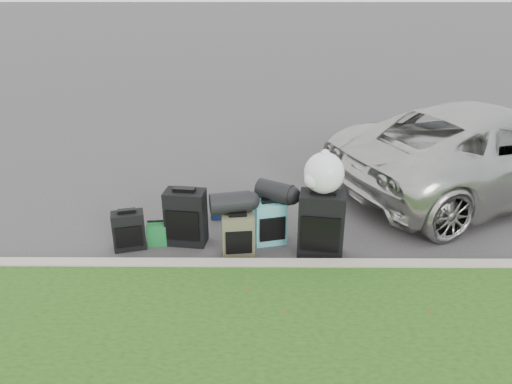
{
  "coord_description": "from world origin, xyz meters",
  "views": [
    {
      "loc": [
        -0.06,
        -6.2,
        3.38
      ],
      "look_at": [
        -0.1,
        0.2,
        0.55
      ],
      "focal_mm": 35.0,
      "sensor_mm": 36.0,
      "label": 1
    }
  ],
  "objects_px": {
    "suitcase_large_black_left": "(186,217)",
    "suitcase_teal": "(270,223)",
    "tote_green": "(157,234)",
    "suitcase_olive": "(238,235)",
    "suitcase_small_black": "(129,231)",
    "suitcase_large_black_right": "(321,224)",
    "tote_navy": "(219,210)",
    "suv": "(491,150)"
  },
  "relations": [
    {
      "from": "suitcase_large_black_right",
      "to": "suitcase_large_black_left",
      "type": "bearing_deg",
      "value": 179.98
    },
    {
      "from": "suitcase_teal",
      "to": "suv",
      "type": "bearing_deg",
      "value": 11.81
    },
    {
      "from": "suitcase_large_black_left",
      "to": "suitcase_teal",
      "type": "height_order",
      "value": "suitcase_large_black_left"
    },
    {
      "from": "suitcase_teal",
      "to": "tote_green",
      "type": "distance_m",
      "value": 1.53
    },
    {
      "from": "suitcase_olive",
      "to": "tote_navy",
      "type": "xyz_separation_m",
      "value": [
        -0.32,
        1.06,
        -0.15
      ]
    },
    {
      "from": "suitcase_teal",
      "to": "suitcase_large_black_right",
      "type": "xyz_separation_m",
      "value": [
        0.65,
        -0.3,
        0.13
      ]
    },
    {
      "from": "suv",
      "to": "suitcase_large_black_right",
      "type": "height_order",
      "value": "suv"
    },
    {
      "from": "suitcase_small_black",
      "to": "tote_green",
      "type": "distance_m",
      "value": 0.38
    },
    {
      "from": "suv",
      "to": "suitcase_small_black",
      "type": "bearing_deg",
      "value": 86.27
    },
    {
      "from": "suitcase_small_black",
      "to": "tote_green",
      "type": "relative_size",
      "value": 1.75
    },
    {
      "from": "suitcase_large_black_right",
      "to": "suitcase_small_black",
      "type": "bearing_deg",
      "value": -173.75
    },
    {
      "from": "tote_green",
      "to": "tote_navy",
      "type": "xyz_separation_m",
      "value": [
        0.78,
        0.78,
        -0.02
      ]
    },
    {
      "from": "tote_navy",
      "to": "suv",
      "type": "bearing_deg",
      "value": 11.87
    },
    {
      "from": "suitcase_large_black_left",
      "to": "suitcase_teal",
      "type": "distance_m",
      "value": 1.13
    },
    {
      "from": "suitcase_teal",
      "to": "suitcase_large_black_left",
      "type": "bearing_deg",
      "value": 166.3
    },
    {
      "from": "suv",
      "to": "suitcase_teal",
      "type": "height_order",
      "value": "suv"
    },
    {
      "from": "suitcase_small_black",
      "to": "suitcase_large_black_right",
      "type": "height_order",
      "value": "suitcase_large_black_right"
    },
    {
      "from": "suv",
      "to": "suitcase_small_black",
      "type": "height_order",
      "value": "suv"
    },
    {
      "from": "suv",
      "to": "suitcase_olive",
      "type": "relative_size",
      "value": 9.4
    },
    {
      "from": "suitcase_large_black_left",
      "to": "tote_green",
      "type": "bearing_deg",
      "value": -167.86
    },
    {
      "from": "suitcase_olive",
      "to": "suitcase_teal",
      "type": "xyz_separation_m",
      "value": [
        0.41,
        0.32,
        0.02
      ]
    },
    {
      "from": "suv",
      "to": "suitcase_small_black",
      "type": "relative_size",
      "value": 10.12
    },
    {
      "from": "suitcase_olive",
      "to": "tote_navy",
      "type": "height_order",
      "value": "suitcase_olive"
    },
    {
      "from": "suv",
      "to": "suitcase_teal",
      "type": "xyz_separation_m",
      "value": [
        -3.64,
        -1.77,
        -0.43
      ]
    },
    {
      "from": "suv",
      "to": "suitcase_large_black_right",
      "type": "xyz_separation_m",
      "value": [
        -2.99,
        -2.07,
        -0.3
      ]
    },
    {
      "from": "suitcase_large_black_left",
      "to": "tote_navy",
      "type": "height_order",
      "value": "suitcase_large_black_left"
    },
    {
      "from": "suitcase_olive",
      "to": "tote_green",
      "type": "relative_size",
      "value": 1.88
    },
    {
      "from": "tote_navy",
      "to": "suitcase_olive",
      "type": "bearing_deg",
      "value": -74.38
    },
    {
      "from": "suitcase_large_black_left",
      "to": "suitcase_olive",
      "type": "xyz_separation_m",
      "value": [
        0.71,
        -0.31,
        -0.1
      ]
    },
    {
      "from": "suitcase_large_black_left",
      "to": "tote_green",
      "type": "xyz_separation_m",
      "value": [
        -0.4,
        -0.03,
        -0.23
      ]
    },
    {
      "from": "suitcase_small_black",
      "to": "tote_green",
      "type": "height_order",
      "value": "suitcase_small_black"
    },
    {
      "from": "suitcase_large_black_right",
      "to": "tote_navy",
      "type": "distance_m",
      "value": 1.76
    },
    {
      "from": "suitcase_large_black_left",
      "to": "tote_navy",
      "type": "relative_size",
      "value": 2.94
    },
    {
      "from": "tote_green",
      "to": "tote_navy",
      "type": "height_order",
      "value": "tote_green"
    },
    {
      "from": "suitcase_large_black_left",
      "to": "suitcase_large_black_right",
      "type": "height_order",
      "value": "suitcase_large_black_right"
    },
    {
      "from": "suitcase_large_black_right",
      "to": "tote_navy",
      "type": "xyz_separation_m",
      "value": [
        -1.39,
        1.04,
        -0.3
      ]
    },
    {
      "from": "suitcase_teal",
      "to": "tote_green",
      "type": "xyz_separation_m",
      "value": [
        -1.52,
        -0.04,
        -0.15
      ]
    },
    {
      "from": "suitcase_small_black",
      "to": "suitcase_large_black_right",
      "type": "xyz_separation_m",
      "value": [
        2.51,
        -0.14,
        0.17
      ]
    },
    {
      "from": "suitcase_teal",
      "to": "suitcase_large_black_right",
      "type": "distance_m",
      "value": 0.73
    },
    {
      "from": "suv",
      "to": "suitcase_small_black",
      "type": "distance_m",
      "value": 5.85
    },
    {
      "from": "suitcase_small_black",
      "to": "suitcase_teal",
      "type": "xyz_separation_m",
      "value": [
        1.86,
        0.16,
        0.04
      ]
    },
    {
      "from": "suitcase_large_black_right",
      "to": "tote_green",
      "type": "xyz_separation_m",
      "value": [
        -2.17,
        0.26,
        -0.28
      ]
    }
  ]
}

